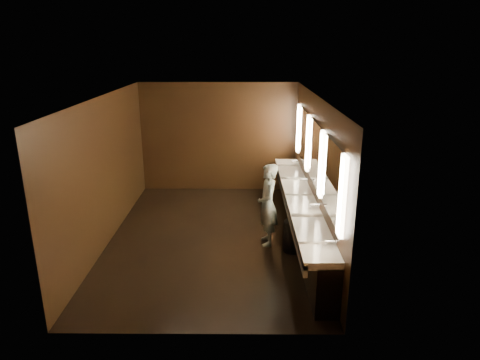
{
  "coord_description": "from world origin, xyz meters",
  "views": [
    {
      "loc": [
        0.63,
        -7.83,
        3.73
      ],
      "look_at": [
        0.57,
        0.0,
        1.21
      ],
      "focal_mm": 32.0,
      "sensor_mm": 36.0,
      "label": 1
    }
  ],
  "objects": [
    {
      "name": "floor",
      "position": [
        0.0,
        0.0,
        0.0
      ],
      "size": [
        6.0,
        6.0,
        0.0
      ],
      "primitive_type": "plane",
      "color": "black",
      "rests_on": "ground"
    },
    {
      "name": "ceiling",
      "position": [
        0.0,
        0.0,
        2.8
      ],
      "size": [
        4.0,
        6.0,
        0.02
      ],
      "primitive_type": "cube",
      "color": "#2D2D2B",
      "rests_on": "wall_back"
    },
    {
      "name": "wall_back",
      "position": [
        0.0,
        3.0,
        1.4
      ],
      "size": [
        4.0,
        0.02,
        2.8
      ],
      "primitive_type": "cube",
      "color": "black",
      "rests_on": "floor"
    },
    {
      "name": "wall_front",
      "position": [
        0.0,
        -3.0,
        1.4
      ],
      "size": [
        4.0,
        0.02,
        2.8
      ],
      "primitive_type": "cube",
      "color": "black",
      "rests_on": "floor"
    },
    {
      "name": "wall_left",
      "position": [
        -2.0,
        0.0,
        1.4
      ],
      "size": [
        0.02,
        6.0,
        2.8
      ],
      "primitive_type": "cube",
      "color": "black",
      "rests_on": "floor"
    },
    {
      "name": "wall_right",
      "position": [
        2.0,
        0.0,
        1.4
      ],
      "size": [
        0.02,
        6.0,
        2.8
      ],
      "primitive_type": "cube",
      "color": "black",
      "rests_on": "floor"
    },
    {
      "name": "sink_counter",
      "position": [
        1.79,
        0.0,
        0.5
      ],
      "size": [
        0.55,
        5.4,
        1.01
      ],
      "color": "black",
      "rests_on": "floor"
    },
    {
      "name": "mirror_band",
      "position": [
        1.98,
        -0.0,
        1.75
      ],
      "size": [
        0.06,
        5.03,
        1.15
      ],
      "color": "#FFE5BC",
      "rests_on": "wall_right"
    },
    {
      "name": "person",
      "position": [
        1.1,
        -0.25,
        0.8
      ],
      "size": [
        0.42,
        0.61,
        1.6
      ],
      "primitive_type": "imported",
      "rotation": [
        0.0,
        0.0,
        -1.5
      ],
      "color": "#83BCC3",
      "rests_on": "floor"
    },
    {
      "name": "trash_bin",
      "position": [
        1.58,
        -0.56,
        0.29
      ],
      "size": [
        0.43,
        0.43,
        0.59
      ],
      "primitive_type": "cylinder",
      "rotation": [
        0.0,
        0.0,
        0.16
      ],
      "color": "black",
      "rests_on": "floor"
    }
  ]
}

